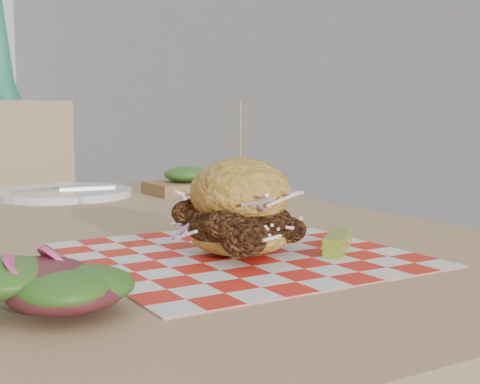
% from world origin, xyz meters
% --- Properties ---
extents(patio_table, '(0.80, 1.20, 0.75)m').
position_xyz_m(patio_table, '(0.16, -0.08, 0.67)').
color(patio_table, tan).
rests_on(patio_table, ground).
extents(patio_chair, '(0.44, 0.45, 0.95)m').
position_xyz_m(patio_chair, '(0.16, 0.88, 0.55)').
color(patio_chair, tan).
rests_on(patio_chair, ground).
extents(paper_liner, '(0.36, 0.36, 0.00)m').
position_xyz_m(paper_liner, '(0.17, -0.31, 0.75)').
color(paper_liner, red).
rests_on(paper_liner, patio_table).
extents(sandwich, '(0.16, 0.16, 0.18)m').
position_xyz_m(sandwich, '(0.17, -0.31, 0.80)').
color(sandwich, gold).
rests_on(sandwich, paper_liner).
extents(pickle_spear, '(0.08, 0.08, 0.02)m').
position_xyz_m(pickle_spear, '(0.28, -0.36, 0.76)').
color(pickle_spear, '#92A12E').
rests_on(pickle_spear, paper_liner).
extents(side_salad, '(0.13, 0.14, 0.05)m').
position_xyz_m(side_salad, '(-0.08, -0.42, 0.76)').
color(side_salad, '#3F1419').
rests_on(side_salad, patio_table).
extents(place_setting, '(0.27, 0.27, 0.02)m').
position_xyz_m(place_setting, '(0.16, 0.34, 0.76)').
color(place_setting, white).
rests_on(place_setting, patio_table).
extents(kraft_tray, '(0.15, 0.12, 0.06)m').
position_xyz_m(kraft_tray, '(0.39, 0.26, 0.77)').
color(kraft_tray, olive).
rests_on(kraft_tray, patio_table).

